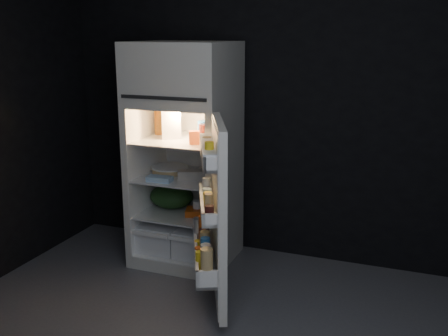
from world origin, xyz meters
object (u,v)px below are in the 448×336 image
at_px(fridge_door, 214,216).
at_px(milk_jug, 172,123).
at_px(refrigerator, 186,147).
at_px(yogurt_tray, 204,212).
at_px(egg_carton, 196,175).

height_order(fridge_door, milk_jug, fridge_door).
distance_m(fridge_door, milk_jug, 1.05).
distance_m(refrigerator, yogurt_tray, 0.54).
height_order(refrigerator, fridge_door, refrigerator).
xyz_separation_m(refrigerator, yogurt_tray, (0.19, -0.08, -0.50)).
bearing_deg(yogurt_tray, egg_carton, -178.77).
height_order(refrigerator, egg_carton, refrigerator).
bearing_deg(milk_jug, yogurt_tray, -34.23).
height_order(egg_carton, yogurt_tray, egg_carton).
distance_m(egg_carton, yogurt_tray, 0.32).
distance_m(refrigerator, egg_carton, 0.25).
bearing_deg(egg_carton, fridge_door, -81.11).
bearing_deg(fridge_door, milk_jug, 132.95).
relative_size(fridge_door, milk_jug, 5.08).
bearing_deg(yogurt_tray, refrigerator, 139.73).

